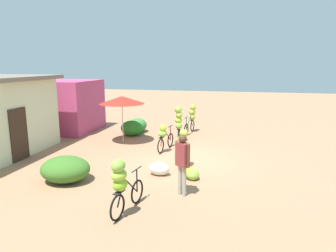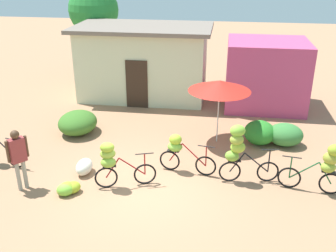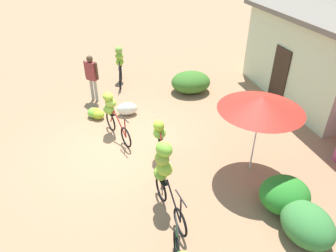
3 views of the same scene
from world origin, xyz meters
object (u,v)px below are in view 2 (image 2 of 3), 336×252
shop_pink (266,74)px  banana_pile_on_ground (67,189)px  bicycle_center_loaded (180,150)px  tree_behind_building (94,11)px  produce_sack (84,167)px  person_vendor (18,154)px  bicycle_near_pile (113,161)px  bicycle_by_shop (239,149)px  bicycle_rightmost (325,165)px  building_low (144,62)px  market_umbrella (220,86)px

shop_pink → banana_pile_on_ground: (-5.66, -7.65, -1.21)m
shop_pink → bicycle_center_loaded: shop_pink is taller
bicycle_center_loaded → tree_behind_building: bearing=120.5°
produce_sack → person_vendor: size_ratio=0.40×
bicycle_near_pile → bicycle_by_shop: bicycle_by_shop is taller
shop_pink → bicycle_near_pile: 8.46m
shop_pink → bicycle_rightmost: shop_pink is taller
bicycle_center_loaded → building_low: bearing=110.1°
bicycle_near_pile → banana_pile_on_ground: 1.43m
bicycle_center_loaded → bicycle_rightmost: bicycle_rightmost is taller
tree_behind_building → bicycle_near_pile: size_ratio=2.86×
shop_pink → person_vendor: shop_pink is taller
banana_pile_on_ground → bicycle_rightmost: bearing=8.8°
market_umbrella → bicycle_center_loaded: (-1.02, -2.22, -1.30)m
tree_behind_building → bicycle_center_loaded: tree_behind_building is taller
bicycle_by_shop → building_low: bearing=120.8°
tree_behind_building → bicycle_near_pile: 11.26m
bicycle_center_loaded → person_vendor: 4.40m
market_umbrella → person_vendor: (-5.12, -3.76, -0.92)m
shop_pink → banana_pile_on_ground: 9.59m
market_umbrella → banana_pile_on_ground: market_umbrella is taller
shop_pink → person_vendor: 10.28m
shop_pink → bicycle_near_pile: bearing=-122.2°
bicycle_near_pile → banana_pile_on_ground: (-1.16, -0.51, -0.65)m
building_low → market_umbrella: 5.48m
building_low → bicycle_center_loaded: size_ratio=3.47×
shop_pink → bicycle_rightmost: bearing=-81.0°
bicycle_rightmost → bicycle_near_pile: bearing=-174.6°
bicycle_near_pile → banana_pile_on_ground: bicycle_near_pile is taller
bicycle_rightmost → produce_sack: (-6.61, 0.06, -0.65)m
shop_pink → bicycle_near_pile: shop_pink is taller
tree_behind_building → produce_sack: bearing=-74.5°
market_umbrella → building_low: bearing=128.5°
person_vendor → tree_behind_building: bearing=97.0°
building_low → produce_sack: building_low is taller
person_vendor → bicycle_rightmost: bearing=6.9°
building_low → bicycle_rightmost: bearing=-48.4°
building_low → bicycle_near_pile: size_ratio=3.61×
market_umbrella → bicycle_by_shop: bearing=-75.7°
shop_pink → bicycle_center_loaded: bearing=-115.2°
building_low → tree_behind_building: tree_behind_building is taller
shop_pink → tree_behind_building: 9.07m
building_low → market_umbrella: building_low is taller
banana_pile_on_ground → building_low: bearing=86.9°
bicycle_center_loaded → market_umbrella: bearing=65.4°
bicycle_by_shop → market_umbrella: bearing=104.3°
tree_behind_building → banana_pile_on_ground: 11.58m
building_low → person_vendor: 8.23m
building_low → bicycle_by_shop: (4.04, -6.80, -0.57)m
bicycle_rightmost → banana_pile_on_ground: size_ratio=2.36×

